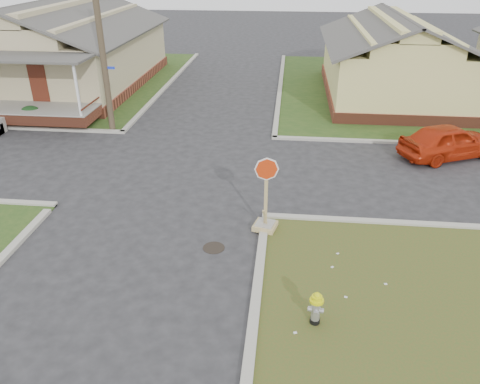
# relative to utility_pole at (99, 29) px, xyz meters

# --- Properties ---
(ground) EXTENTS (120.00, 120.00, 0.00)m
(ground) POSITION_rel_utility_pole_xyz_m (4.20, -8.90, -4.66)
(ground) COLOR #252527
(ground) RESTS_ON ground
(verge_far_left) EXTENTS (19.00, 19.00, 0.05)m
(verge_far_left) POSITION_rel_utility_pole_xyz_m (-8.80, 9.10, -4.64)
(verge_far_left) COLOR #274518
(verge_far_left) RESTS_ON ground
(curbs) EXTENTS (80.00, 40.00, 0.12)m
(curbs) POSITION_rel_utility_pole_xyz_m (4.20, -3.90, -4.66)
(curbs) COLOR #A9A698
(curbs) RESTS_ON ground
(manhole) EXTENTS (0.64, 0.64, 0.01)m
(manhole) POSITION_rel_utility_pole_xyz_m (6.40, -9.40, -4.66)
(manhole) COLOR black
(manhole) RESTS_ON ground
(corner_house) EXTENTS (10.10, 15.50, 5.30)m
(corner_house) POSITION_rel_utility_pole_xyz_m (-5.80, 7.78, -2.38)
(corner_house) COLOR brown
(corner_house) RESTS_ON ground
(side_house_yellow) EXTENTS (7.60, 11.60, 4.70)m
(side_house_yellow) POSITION_rel_utility_pole_xyz_m (14.20, 7.60, -2.47)
(side_house_yellow) COLOR brown
(side_house_yellow) RESTS_ON ground
(utility_pole) EXTENTS (1.80, 0.28, 9.00)m
(utility_pole) POSITION_rel_utility_pole_xyz_m (0.00, 0.00, 0.00)
(utility_pole) COLOR #3A3021
(utility_pole) RESTS_ON ground
(fire_hydrant) EXTENTS (0.32, 0.32, 0.87)m
(fire_hydrant) POSITION_rel_utility_pole_xyz_m (9.21, -12.25, -4.14)
(fire_hydrant) COLOR black
(fire_hydrant) RESTS_ON ground
(stop_sign) EXTENTS (0.68, 0.66, 2.39)m
(stop_sign) POSITION_rel_utility_pole_xyz_m (7.83, -8.24, -4.10)
(stop_sign) COLOR tan
(stop_sign) RESTS_ON ground
(red_sedan) EXTENTS (4.54, 3.29, 1.44)m
(red_sedan) POSITION_rel_utility_pole_xyz_m (15.06, -1.70, -3.94)
(red_sedan) COLOR #BA290D
(red_sedan) RESTS_ON ground
(hedge_right) EXTENTS (1.29, 1.06, 0.98)m
(hedge_right) POSITION_rel_utility_pole_xyz_m (-4.20, 0.33, -4.12)
(hedge_right) COLOR #143917
(hedge_right) RESTS_ON verge_far_left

